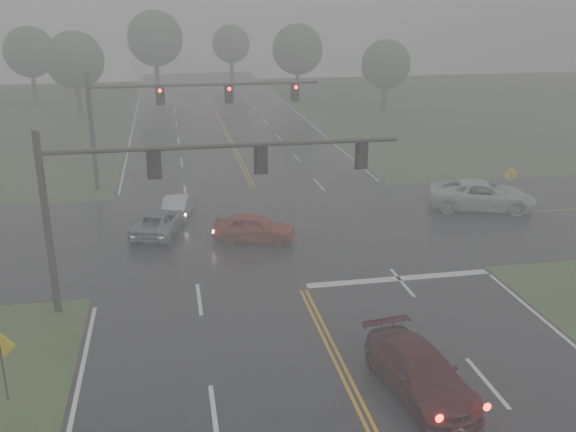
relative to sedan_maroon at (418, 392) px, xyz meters
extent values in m
cube|color=black|center=(-2.09, 14.06, 0.00)|extent=(18.00, 160.00, 0.02)
cube|color=black|center=(-2.09, 16.06, 0.00)|extent=(120.00, 14.00, 0.02)
cube|color=silver|center=(2.41, 8.46, 0.00)|extent=(8.50, 0.50, 0.01)
imported|color=#390A0E|center=(0.00, 0.00, 0.00)|extent=(2.79, 5.31, 1.47)
imported|color=maroon|center=(-3.35, 14.48, 0.00)|extent=(4.56, 2.82, 1.45)
imported|color=#AEB0B6|center=(-7.12, 19.45, 0.00)|extent=(2.11, 4.10, 1.29)
imported|color=slate|center=(-8.23, 16.54, 0.00)|extent=(3.37, 5.22, 1.34)
imported|color=silver|center=(10.79, 17.18, 0.00)|extent=(6.77, 4.61, 1.72)
cylinder|color=black|center=(-12.29, 8.10, 3.71)|extent=(0.29, 0.29, 7.42)
cylinder|color=black|center=(-12.29, 8.10, 6.60)|extent=(0.19, 0.19, 0.82)
cylinder|color=black|center=(-5.26, 8.10, 6.55)|extent=(14.06, 0.19, 0.19)
cube|color=black|center=(-8.07, 8.10, 5.93)|extent=(0.35, 0.29, 1.08)
cube|color=black|center=(-8.07, 8.27, 5.93)|extent=(0.57, 0.03, 1.29)
cube|color=black|center=(-3.85, 8.10, 5.93)|extent=(0.35, 0.29, 1.08)
cube|color=black|center=(-3.85, 8.27, 5.93)|extent=(0.57, 0.03, 1.29)
cube|color=black|center=(0.37, 8.10, 5.93)|extent=(0.35, 0.29, 1.08)
cube|color=black|center=(0.37, 8.27, 5.93)|extent=(0.57, 0.03, 1.29)
cylinder|color=black|center=(-12.29, 25.85, 3.79)|extent=(0.29, 0.29, 7.58)
cylinder|color=black|center=(-12.29, 25.85, 6.74)|extent=(0.19, 0.19, 0.84)
cylinder|color=black|center=(-4.84, 25.85, 6.68)|extent=(14.89, 0.19, 0.19)
cube|color=black|center=(-7.82, 25.85, 6.05)|extent=(0.36, 0.29, 1.11)
cube|color=black|center=(-7.82, 26.02, 6.05)|extent=(0.58, 0.03, 1.32)
cylinder|color=#FF0C05|center=(-7.82, 25.68, 6.40)|extent=(0.23, 0.06, 0.23)
cube|color=black|center=(-3.35, 25.85, 6.05)|extent=(0.36, 0.29, 1.11)
cube|color=black|center=(-3.35, 26.02, 6.05)|extent=(0.58, 0.03, 1.32)
cylinder|color=#FF0C05|center=(-3.35, 25.68, 6.40)|extent=(0.23, 0.06, 0.23)
cube|color=black|center=(1.11, 25.85, 6.05)|extent=(0.36, 0.29, 1.11)
cube|color=black|center=(1.11, 26.02, 6.05)|extent=(0.58, 0.03, 1.32)
cylinder|color=#FF0C05|center=(1.11, 25.68, 6.40)|extent=(0.23, 0.06, 0.23)
cylinder|color=black|center=(-12.95, 2.05, 0.96)|extent=(0.06, 0.06, 1.93)
cube|color=yellow|center=(-12.95, 2.08, 1.93)|extent=(1.00, 0.25, 1.01)
cylinder|color=black|center=(12.83, 17.70, 0.97)|extent=(0.06, 0.06, 1.95)
cube|color=yellow|center=(12.83, 17.73, 1.95)|extent=(1.02, 0.17, 1.02)
cylinder|color=#342822|center=(-16.60, 54.89, 1.70)|extent=(0.52, 0.52, 3.39)
sphere|color=#344B32|center=(-16.60, 54.89, 5.84)|extent=(6.03, 6.03, 6.03)
cylinder|color=#342822|center=(8.76, 62.74, 1.75)|extent=(0.50, 0.50, 3.50)
sphere|color=#344B32|center=(8.76, 62.74, 6.02)|extent=(6.22, 6.22, 6.22)
cylinder|color=#342822|center=(-8.43, 71.73, 2.04)|extent=(0.61, 0.61, 4.07)
sphere|color=#344B32|center=(-8.43, 71.73, 7.01)|extent=(7.24, 7.24, 7.24)
cylinder|color=#342822|center=(16.17, 51.10, 1.50)|extent=(0.55, 0.55, 3.01)
sphere|color=#344B32|center=(16.17, 51.10, 5.18)|extent=(5.34, 5.34, 5.34)
cylinder|color=#342822|center=(-23.18, 66.60, 1.71)|extent=(0.51, 0.51, 3.41)
sphere|color=#344B32|center=(-23.18, 66.60, 5.88)|extent=(6.07, 6.07, 6.07)
cylinder|color=#342822|center=(2.58, 82.03, 1.59)|extent=(0.58, 0.58, 3.18)
sphere|color=#344B32|center=(2.58, 82.03, 5.48)|extent=(5.65, 5.65, 5.65)
camera|label=1|loc=(-7.44, -16.65, 12.08)|focal=40.00mm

